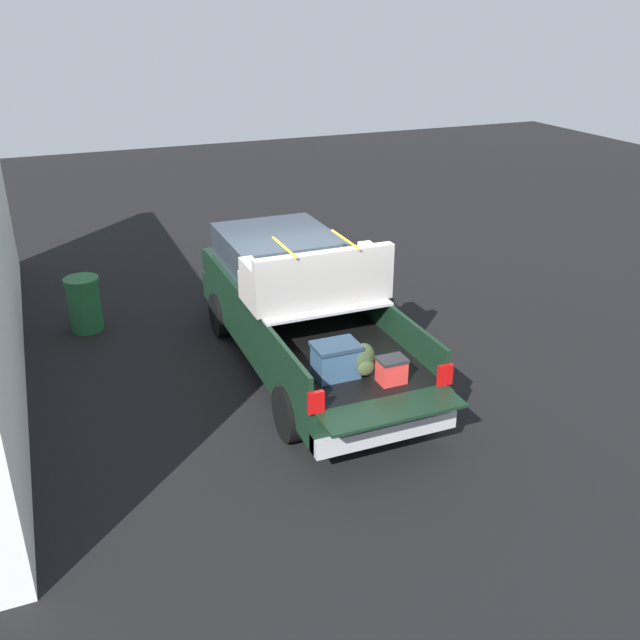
# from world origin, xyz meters

# --- Properties ---
(ground_plane) EXTENTS (40.00, 40.00, 0.00)m
(ground_plane) POSITION_xyz_m (0.00, 0.00, 0.00)
(ground_plane) COLOR black
(pickup_truck) EXTENTS (6.05, 2.07, 2.23)m
(pickup_truck) POSITION_xyz_m (0.36, 0.00, 0.96)
(pickup_truck) COLOR black
(pickup_truck) RESTS_ON ground_plane
(trash_can) EXTENTS (0.60, 0.60, 0.98)m
(trash_can) POSITION_xyz_m (2.86, 3.07, 0.50)
(trash_can) COLOR #1E592D
(trash_can) RESTS_ON ground_plane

